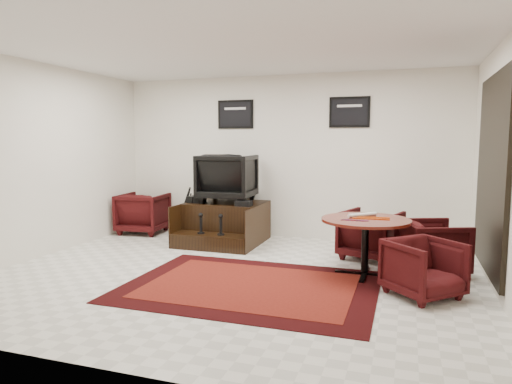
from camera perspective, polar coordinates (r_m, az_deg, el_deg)
ground at (r=5.82m, az=-2.95°, el=-10.40°), size 6.00×6.00×0.00m
room_shell at (r=5.55m, az=1.37°, el=7.48°), size 6.02×5.02×2.81m
area_rug at (r=5.41m, az=-0.71°, el=-11.65°), size 2.87×2.15×0.01m
shine_podium at (r=7.65m, az=-3.93°, el=-3.98°), size 1.27×1.31×0.66m
shine_chair at (r=7.68m, az=-3.59°, el=2.09°), size 0.93×0.88×0.90m
shoes_pair at (r=7.71m, az=-7.42°, el=-0.88°), size 0.24×0.30×0.11m
polish_kit at (r=7.20m, az=-1.54°, el=-1.43°), size 0.25×0.18×0.09m
umbrella_black at (r=7.83m, az=-9.13°, el=-2.55°), size 0.35×0.13×0.95m
umbrella_hooked at (r=8.00m, az=-8.88°, el=-2.82°), size 0.30×0.11×0.82m
armchair_side at (r=8.60m, az=-13.92°, el=-2.32°), size 0.85×0.81×0.81m
meeting_table at (r=5.85m, az=13.54°, el=-4.12°), size 1.10×1.10×0.72m
table_chair_back at (r=6.74m, az=14.17°, el=-4.88°), size 0.93×0.90×0.77m
table_chair_window at (r=6.24m, az=21.22°, el=-6.13°), size 0.90×0.93×0.75m
table_chair_corner at (r=5.29m, az=20.23°, el=-8.63°), size 0.92×0.92×0.69m
paper_roll at (r=5.98m, az=13.14°, el=-2.79°), size 0.34×0.32×0.05m
table_clutter at (r=5.84m, az=13.83°, el=-3.21°), size 0.57×0.34×0.01m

